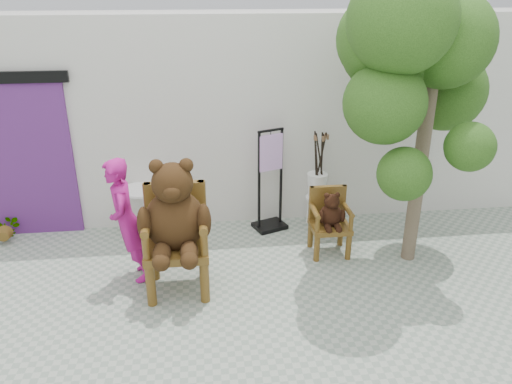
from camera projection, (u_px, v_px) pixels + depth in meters
ground_plane at (269, 329)px, 5.29m from camera, size 60.00×60.00×0.00m
back_wall at (241, 117)px, 7.53m from camera, size 9.00×1.00×3.00m
doorway at (28, 156)px, 6.87m from camera, size 1.40×0.11×2.33m
chair_big at (175, 220)px, 5.61m from camera, size 0.81×0.86×1.64m
chair_small at (330, 216)px, 6.58m from camera, size 0.51×0.48×0.89m
person at (128, 221)px, 5.90m from camera, size 0.43×0.60×1.55m
cafe_table at (146, 206)px, 7.11m from camera, size 0.60×0.60×0.70m
display_stand at (270, 192)px, 7.21m from camera, size 0.55×0.49×1.51m
stool_bucket at (317, 185)px, 7.29m from camera, size 0.32×0.32×1.45m
tree at (410, 56)px, 5.60m from camera, size 2.08×1.91×3.60m
potted_plant at (6, 229)px, 7.00m from camera, size 0.36×0.32×0.36m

